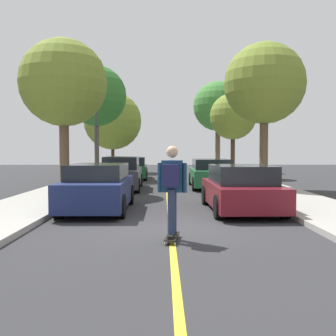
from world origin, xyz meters
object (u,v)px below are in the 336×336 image
(parked_car_left_far, at_px, (133,168))
(parked_car_right_near, at_px, (211,173))
(street_tree_left_near, at_px, (96,96))
(parked_car_left_near, at_px, (122,174))
(parked_car_right_nearest, at_px, (241,189))
(street_tree_right_near, at_px, (233,117))
(street_tree_right_far, at_px, (218,107))
(streetlamp, at_px, (96,123))
(street_tree_left_far, at_px, (113,121))
(skateboard, at_px, (172,237))
(parked_car_left_nearest, at_px, (98,187))
(fire_hydrant, at_px, (274,188))
(street_tree_right_nearest, at_px, (264,84))
(street_tree_left_nearest, at_px, (64,83))
(skateboarder, at_px, (172,185))

(parked_car_left_far, distance_m, parked_car_right_near, 7.24)
(street_tree_left_near, bearing_deg, parked_car_left_near, -70.29)
(parked_car_left_far, distance_m, parked_car_right_nearest, 13.74)
(parked_car_left_far, distance_m, street_tree_right_near, 7.23)
(street_tree_right_far, distance_m, streetlamp, 13.78)
(street_tree_left_near, xyz_separation_m, street_tree_right_far, (8.60, 8.13, 0.30))
(street_tree_left_far, xyz_separation_m, skateboard, (4.30, -23.89, -4.09))
(parked_car_left_nearest, bearing_deg, street_tree_left_far, 96.25)
(parked_car_left_nearest, xyz_separation_m, fire_hydrant, (5.72, 1.72, -0.20))
(parked_car_left_near, xyz_separation_m, street_tree_left_near, (-2.19, 6.10, 4.39))
(parked_car_right_nearest, distance_m, skateboard, 4.38)
(street_tree_right_far, relative_size, streetlamp, 1.33)
(parked_car_left_nearest, relative_size, street_tree_right_nearest, 0.64)
(parked_car_left_near, bearing_deg, parked_car_right_nearest, -56.90)
(street_tree_right_near, distance_m, fire_hydrant, 12.34)
(parked_car_left_nearest, bearing_deg, parked_car_right_nearest, -1.74)
(parked_car_right_near, xyz_separation_m, street_tree_left_nearest, (-6.41, -2.41, 3.87))
(parked_car_right_near, height_order, street_tree_left_far, street_tree_left_far)
(street_tree_left_far, relative_size, skateboard, 7.38)
(parked_car_right_near, distance_m, skateboarder, 11.22)
(street_tree_left_far, distance_m, skateboarder, 24.49)
(parked_car_left_near, relative_size, fire_hydrant, 6.51)
(street_tree_left_far, xyz_separation_m, fire_hydrant, (7.91, -18.24, -3.69))
(parked_car_left_nearest, bearing_deg, parked_car_right_near, 59.13)
(street_tree_left_near, distance_m, street_tree_left_far, 7.57)
(street_tree_left_near, bearing_deg, streetlamp, -81.02)
(parked_car_left_nearest, bearing_deg, parked_car_left_near, 90.01)
(street_tree_left_far, bearing_deg, street_tree_right_nearest, -58.82)
(parked_car_left_nearest, distance_m, street_tree_left_nearest, 6.43)
(parked_car_right_near, distance_m, street_tree_right_nearest, 4.78)
(parked_car_right_near, height_order, streetlamp, streetlamp)
(street_tree_right_far, bearing_deg, skateboard, -99.95)
(parked_car_right_nearest, relative_size, skateboard, 4.82)
(street_tree_left_far, bearing_deg, street_tree_left_nearest, -90.00)
(parked_car_right_nearest, bearing_deg, parked_car_right_near, 90.00)
(street_tree_right_far, xyz_separation_m, skateboarder, (-4.30, -24.53, -4.30))
(parked_car_right_nearest, height_order, street_tree_right_nearest, street_tree_right_nearest)
(street_tree_left_near, relative_size, skateboarder, 3.86)
(parked_car_right_near, distance_m, skateboard, 11.20)
(street_tree_left_near, bearing_deg, street_tree_right_nearest, -37.91)
(street_tree_left_nearest, relative_size, street_tree_left_near, 0.91)
(street_tree_right_near, bearing_deg, parked_car_left_far, -174.66)
(street_tree_left_near, xyz_separation_m, street_tree_right_near, (8.60, 1.09, -1.14))
(street_tree_right_near, xyz_separation_m, skateboarder, (-4.30, -17.50, -2.86))
(parked_car_left_nearest, distance_m, fire_hydrant, 5.98)
(parked_car_right_nearest, height_order, street_tree_right_near, street_tree_right_near)
(parked_car_left_nearest, xyz_separation_m, parked_car_left_near, (-0.00, 6.35, 0.03))
(parked_car_right_nearest, xyz_separation_m, parked_car_right_near, (0.00, 7.19, 0.03))
(street_tree_right_far, bearing_deg, streetlamp, -126.82)
(parked_car_right_nearest, xyz_separation_m, skateboard, (-2.11, -3.79, -0.57))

